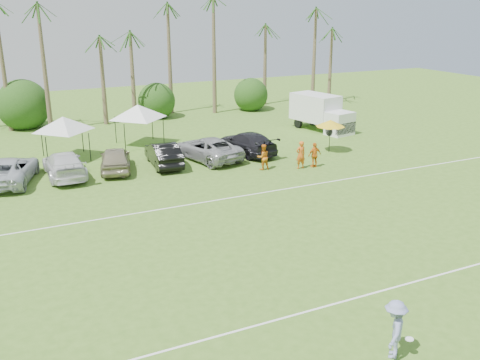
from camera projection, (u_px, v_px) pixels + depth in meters
name	position (u px, v px, depth m)	size (l,w,h in m)	color
ground	(326.00, 346.00, 17.28)	(120.00, 120.00, 0.00)	#466F21
field_lines	(226.00, 249.00, 24.14)	(80.00, 12.10, 0.01)	white
palm_tree_4	(40.00, 42.00, 45.89)	(2.40, 2.40, 8.90)	brown
palm_tree_5	(87.00, 30.00, 47.25)	(2.40, 2.40, 9.90)	brown
palm_tree_6	(131.00, 20.00, 48.62)	(2.40, 2.40, 10.90)	brown
palm_tree_7	(172.00, 10.00, 49.99)	(2.40, 2.40, 11.90)	brown
palm_tree_8	(222.00, 37.00, 52.84)	(2.40, 2.40, 8.90)	brown
palm_tree_9	(266.00, 27.00, 54.61)	(2.40, 2.40, 9.90)	brown
palm_tree_10	(308.00, 17.00, 56.39)	(2.40, 2.40, 10.90)	brown
palm_tree_11	(340.00, 9.00, 57.76)	(2.40, 2.40, 11.90)	brown
bush_tree_1	(23.00, 107.00, 47.71)	(4.00, 4.00, 4.00)	brown
bush_tree_2	(153.00, 97.00, 52.61)	(4.00, 4.00, 4.00)	brown
bush_tree_3	(244.00, 91.00, 56.70)	(4.00, 4.00, 4.00)	brown
sideline_player_a	(301.00, 155.00, 35.73)	(0.69, 0.45, 1.89)	#DC5D18
sideline_player_b	(263.00, 157.00, 35.51)	(0.84, 0.66, 1.73)	orange
sideline_player_c	(315.00, 155.00, 36.06)	(1.00, 0.42, 1.71)	orange
box_truck	(321.00, 112.00, 46.49)	(3.38, 6.25, 3.05)	white
canopy_tent_left	(63.00, 117.00, 37.36)	(4.40, 4.40, 3.56)	black
canopy_tent_right	(138.00, 105.00, 40.95)	(4.62, 4.62, 3.74)	black
market_umbrella	(330.00, 123.00, 39.37)	(2.19, 2.19, 2.44)	black
frisbee_player	(395.00, 329.00, 16.51)	(1.40, 1.38, 1.93)	#828AB8
parked_car_2	(9.00, 170.00, 32.87)	(2.69, 5.83, 1.62)	silver
parked_car_3	(64.00, 165.00, 34.04)	(2.27, 5.58, 1.62)	silver
parked_car_4	(115.00, 159.00, 35.26)	(1.91, 4.76, 1.62)	gray
parked_car_5	(163.00, 154.00, 36.44)	(1.71, 4.92, 1.62)	black
parked_car_6	(207.00, 149.00, 37.81)	(2.69, 5.83, 1.62)	#99999B
parked_car_7	(247.00, 143.00, 39.36)	(2.27, 5.58, 1.62)	black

